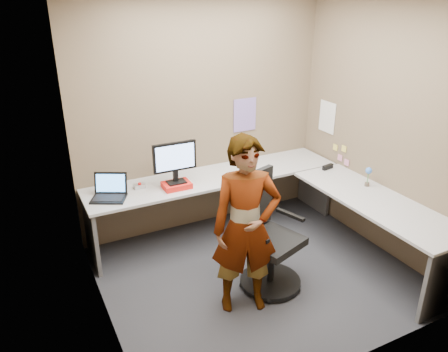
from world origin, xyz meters
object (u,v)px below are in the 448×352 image
office_chair (266,242)px  person (246,227)px  monitor (175,159)px  desk (275,199)px

office_chair → person: person is taller
office_chair → person: size_ratio=0.69×
monitor → office_chair: bearing=-62.6°
office_chair → desk: bearing=31.5°
monitor → office_chair: (0.51, -1.02, -0.59)m
desk → office_chair: office_chair is taller
desk → monitor: 1.17m
monitor → office_chair: monitor is taller
office_chair → person: (-0.34, -0.19, 0.35)m
desk → person: person is taller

